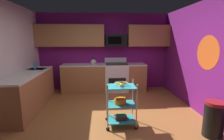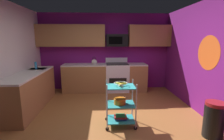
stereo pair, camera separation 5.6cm
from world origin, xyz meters
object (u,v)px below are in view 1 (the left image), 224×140
trash_can (214,119)px  mixing_bowl_large (120,101)px  fruit_bowl (121,84)px  kettle (93,62)px  microwave (116,40)px  oven_range (116,77)px  rolling_cart (121,104)px  book_stack (121,117)px  dish_soap_bottle (35,66)px

trash_can → mixing_bowl_large: bearing=162.6°
fruit_bowl → kettle: 2.40m
microwave → mixing_bowl_large: 2.70m
oven_range → microwave: microwave is taller
trash_can → fruit_bowl: bearing=162.5°
fruit_bowl → kettle: (-0.64, 2.31, 0.12)m
rolling_cart → book_stack: bearing=0.0°
kettle → mixing_bowl_large: bearing=-74.9°
oven_range → trash_can: 3.20m
dish_soap_bottle → mixing_bowl_large: bearing=-34.0°
rolling_cart → kettle: bearing=105.4°
fruit_bowl → trash_can: 1.78m
microwave → rolling_cart: microwave is taller
mixing_bowl_large → book_stack: (0.01, 0.00, -0.35)m
rolling_cart → dish_soap_bottle: 2.72m
rolling_cart → book_stack: size_ratio=3.61×
dish_soap_bottle → trash_can: 4.36m
oven_range → trash_can: bearing=-62.2°
oven_range → book_stack: oven_range is taller
oven_range → dish_soap_bottle: (-2.33, -0.84, 0.54)m
kettle → trash_can: 3.67m
rolling_cart → mixing_bowl_large: size_ratio=3.63×
mixing_bowl_large → fruit_bowl: bearing=0.0°
microwave → kettle: microwave is taller
mixing_bowl_large → kettle: bearing=105.1°
microwave → trash_can: (1.49, -2.93, -1.37)m
fruit_bowl → microwave: bearing=87.0°
trash_can → dish_soap_bottle: bearing=152.5°
book_stack → trash_can: bearing=-17.5°
fruit_bowl → dish_soap_bottle: bearing=146.1°
rolling_cart → trash_can: rolling_cart is taller
book_stack → trash_can: 1.70m
kettle → trash_can: kettle is taller
mixing_bowl_large → book_stack: size_ratio=1.00×
rolling_cart → dish_soap_bottle: (-2.21, 1.48, 0.57)m
microwave → kettle: size_ratio=2.65×
oven_range → trash_can: size_ratio=1.67×
fruit_bowl → kettle: kettle is taller
mixing_bowl_large → dish_soap_bottle: dish_soap_bottle is taller
microwave → fruit_bowl: microwave is taller
oven_range → rolling_cart: size_ratio=1.20×
trash_can → book_stack: bearing=162.5°
book_stack → oven_range: bearing=86.9°
fruit_bowl → trash_can: (1.61, -0.51, -0.55)m
rolling_cart → kettle: 2.46m
rolling_cart → trash_can: size_ratio=1.39×
fruit_bowl → book_stack: 0.70m
kettle → fruit_bowl: bearing=-74.6°
oven_range → fruit_bowl: size_ratio=4.04×
mixing_bowl_large → kettle: (-0.62, 2.31, 0.48)m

